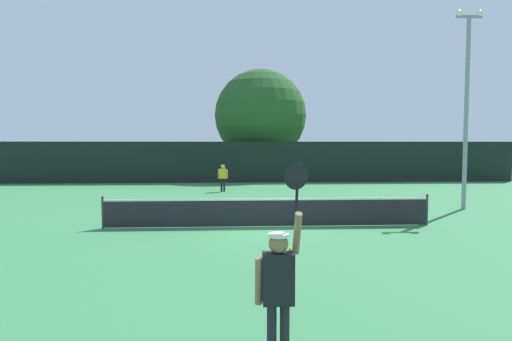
{
  "coord_description": "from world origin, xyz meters",
  "views": [
    {
      "loc": [
        -1.17,
        -14.21,
        2.79
      ],
      "look_at": [
        -0.19,
        4.18,
        1.65
      ],
      "focal_mm": 29.86,
      "sensor_mm": 36.0,
      "label": 1
    }
  ],
  "objects": [
    {
      "name": "player_serving",
      "position": [
        -0.61,
        -9.15,
        1.14
      ],
      "size": [
        0.68,
        0.4,
        2.57
      ],
      "color": "black",
      "rests_on": "ground"
    },
    {
      "name": "light_pole",
      "position": [
        8.75,
        3.5,
        4.77
      ],
      "size": [
        1.18,
        0.28,
        8.41
      ],
      "color": "gray",
      "rests_on": "ground"
    },
    {
      "name": "ground_plane",
      "position": [
        0.0,
        0.0,
        0.0
      ],
      "size": [
        120.0,
        120.0,
        0.0
      ],
      "primitive_type": "plane",
      "color": "#387F4C"
    },
    {
      "name": "tennis_ball",
      "position": [
        0.33,
        -3.16,
        0.03
      ],
      "size": [
        0.07,
        0.07,
        0.07
      ],
      "primitive_type": "sphere",
      "color": "#CCE033",
      "rests_on": "ground"
    },
    {
      "name": "parked_car_near",
      "position": [
        2.13,
        24.15,
        0.78
      ],
      "size": [
        2.35,
        4.38,
        1.69
      ],
      "rotation": [
        0.0,
        0.0,
        0.11
      ],
      "color": "navy",
      "rests_on": "ground"
    },
    {
      "name": "player_receiving",
      "position": [
        -1.79,
        10.79,
        0.96
      ],
      "size": [
        0.57,
        0.23,
        1.57
      ],
      "rotation": [
        0.0,
        0.0,
        3.14
      ],
      "color": "yellow",
      "rests_on": "ground"
    },
    {
      "name": "large_tree",
      "position": [
        1.08,
        21.09,
        5.16
      ],
      "size": [
        7.55,
        7.55,
        8.94
      ],
      "color": "brown",
      "rests_on": "ground"
    },
    {
      "name": "perimeter_fence",
      "position": [
        0.0,
        16.7,
        1.49
      ],
      "size": [
        39.57,
        0.12,
        2.98
      ],
      "primitive_type": "cube",
      "color": "black",
      "rests_on": "ground"
    },
    {
      "name": "parked_car_mid",
      "position": [
        9.79,
        22.04,
        0.78
      ],
      "size": [
        1.95,
        4.22,
        1.69
      ],
      "rotation": [
        0.0,
        0.0,
        0.01
      ],
      "color": "red",
      "rests_on": "ground"
    },
    {
      "name": "tennis_net",
      "position": [
        0.0,
        0.0,
        0.51
      ],
      "size": [
        11.07,
        0.08,
        1.07
      ],
      "color": "#232328",
      "rests_on": "ground"
    }
  ]
}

